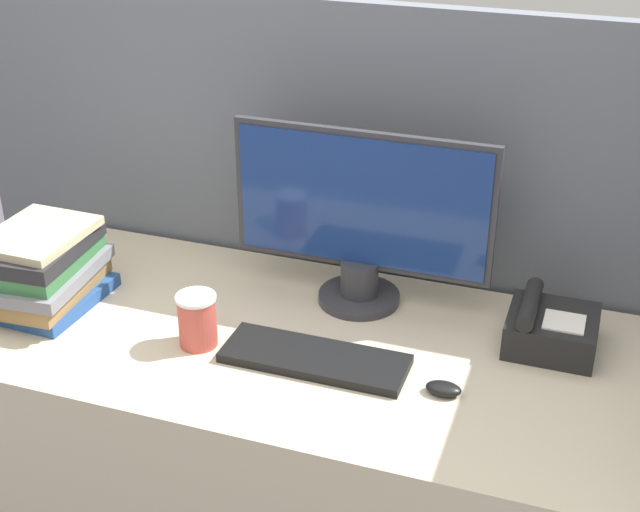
{
  "coord_description": "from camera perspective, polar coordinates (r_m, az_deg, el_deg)",
  "views": [
    {
      "loc": [
        0.58,
        -1.18,
        1.82
      ],
      "look_at": [
        0.04,
        0.38,
        0.96
      ],
      "focal_mm": 50.0,
      "sensor_mm": 36.0,
      "label": 1
    }
  ],
  "objects": [
    {
      "name": "mouse",
      "position": [
        1.8,
        7.91,
        -8.41
      ],
      "size": [
        0.07,
        0.04,
        0.02
      ],
      "color": "black",
      "rests_on": "desk"
    },
    {
      "name": "desk",
      "position": [
        2.18,
        -1.3,
        -13.76
      ],
      "size": [
        1.68,
        0.7,
        0.76
      ],
      "color": "beige",
      "rests_on": "ground_plane"
    },
    {
      "name": "keyboard",
      "position": [
        1.87,
        -0.33,
        -6.58
      ],
      "size": [
        0.39,
        0.14,
        0.02
      ],
      "color": "black",
      "rests_on": "desk"
    },
    {
      "name": "monitor",
      "position": [
        2.0,
        2.65,
        2.17
      ],
      "size": [
        0.6,
        0.19,
        0.42
      ],
      "color": "#333338",
      "rests_on": "desk"
    },
    {
      "name": "book_stack",
      "position": [
        2.13,
        -17.33,
        -0.77
      ],
      "size": [
        0.25,
        0.31,
        0.19
      ],
      "color": "#264C8C",
      "rests_on": "desk"
    },
    {
      "name": "cubicle_panel_rear",
      "position": [
        2.29,
        1.98,
        -1.53
      ],
      "size": [
        2.08,
        0.04,
        1.41
      ],
      "color": "slate",
      "rests_on": "ground_plane"
    },
    {
      "name": "coffee_cup",
      "position": [
        1.92,
        -7.86,
        -4.08
      ],
      "size": [
        0.09,
        0.09,
        0.12
      ],
      "color": "#BF4C3F",
      "rests_on": "desk"
    },
    {
      "name": "desk_telephone",
      "position": [
        1.96,
        14.51,
        -4.53
      ],
      "size": [
        0.19,
        0.18,
        0.11
      ],
      "color": "black",
      "rests_on": "desk"
    }
  ]
}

